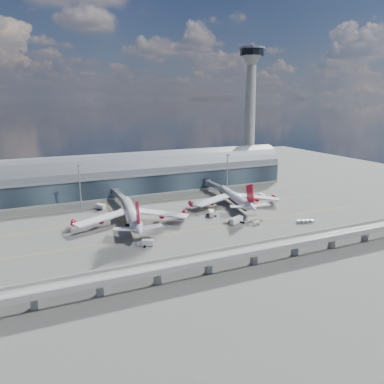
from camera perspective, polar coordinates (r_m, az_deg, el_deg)
name	(u,v)px	position (r m, az deg, el deg)	size (l,w,h in m)	color
ground	(195,223)	(196.49, 0.50, -4.68)	(500.00, 500.00, 0.00)	#474744
taxi_lines	(179,211)	(215.80, -1.96, -2.97)	(200.00, 80.12, 0.01)	gold
terminal	(149,175)	(264.12, -6.61, 2.62)	(200.00, 30.00, 28.00)	#1F2A35
control_tower	(250,114)	(300.43, 8.81, 11.66)	(19.00, 19.00, 103.00)	gray
guideway	(254,251)	(149.69, 9.47, -8.83)	(220.00, 8.50, 7.20)	gray
floodlight_mast_left	(80,185)	(231.05, -16.72, 1.07)	(3.00, 0.70, 25.70)	gray
floodlight_mast_right	(227,172)	(262.71, 5.40, 3.10)	(3.00, 0.70, 25.70)	gray
airliner_left	(132,215)	(193.85, -9.13, -3.41)	(60.31, 63.46, 19.36)	white
airliner_right	(235,198)	(227.09, 6.55, -0.91)	(57.05, 59.68, 18.98)	white
jet_bridge_left	(119,195)	(235.05, -11.02, -0.50)	(4.40, 28.00, 7.25)	gray
jet_bridge_right	(216,186)	(255.94, 3.62, 0.91)	(4.40, 32.00, 7.25)	gray
service_truck_1	(148,243)	(166.94, -6.79, -7.70)	(5.44, 4.04, 2.87)	silver
service_truck_2	(236,220)	(196.41, 6.78, -4.28)	(9.04, 6.17, 3.20)	silver
service_truck_3	(211,213)	(207.22, 2.98, -3.26)	(4.60, 6.71, 3.03)	silver
service_truck_4	(262,196)	(248.62, 10.56, -0.58)	(3.09, 5.22, 2.85)	silver
service_truck_5	(101,207)	(225.53, -13.74, -2.19)	(5.51, 7.04, 3.22)	silver
cargo_train_0	(142,244)	(167.82, -7.61, -7.82)	(5.03, 1.82, 1.69)	gray
cargo_train_1	(305,222)	(204.27, 16.89, -4.33)	(9.47, 4.39, 1.58)	gray
cargo_train_2	(256,223)	(195.94, 9.77, -4.70)	(4.83, 2.65, 1.57)	gray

